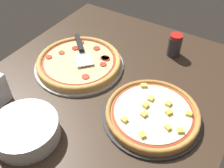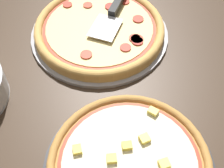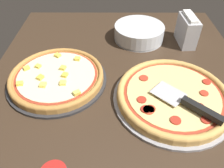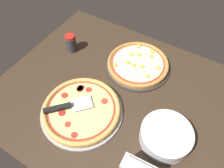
# 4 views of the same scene
# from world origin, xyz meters

# --- Properties ---
(ground_plane) EXTENTS (1.23, 1.02, 0.04)m
(ground_plane) POSITION_xyz_m (0.00, 0.00, -0.02)
(ground_plane) COLOR #38281C
(pizza_pan_front) EXTENTS (0.40, 0.40, 0.01)m
(pizza_pan_front) POSITION_xyz_m (-0.09, -0.17, 0.01)
(pizza_pan_front) COLOR #939399
(pizza_pan_front) RESTS_ON ground_plane
(pizza_front) EXTENTS (0.38, 0.38, 0.03)m
(pizza_front) POSITION_xyz_m (-0.09, -0.17, 0.03)
(pizza_front) COLOR tan
(pizza_front) RESTS_ON pizza_pan_front
(pizza_pan_back) EXTENTS (0.37, 0.37, 0.01)m
(pizza_pan_back) POSITION_xyz_m (0.01, 0.24, 0.01)
(pizza_pan_back) COLOR #2D2D30
(pizza_pan_back) RESTS_ON ground_plane
(pizza_back) EXTENTS (0.35, 0.35, 0.03)m
(pizza_back) POSITION_xyz_m (0.01, 0.24, 0.03)
(pizza_back) COLOR #B77F3D
(pizza_back) RESTS_ON pizza_pan_back
(serving_spatula) EXTENTS (0.19, 0.20, 0.02)m
(serving_spatula) POSITION_xyz_m (-0.16, -0.22, 0.05)
(serving_spatula) COLOR #B7B7BC
(serving_spatula) RESTS_ON pizza_front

